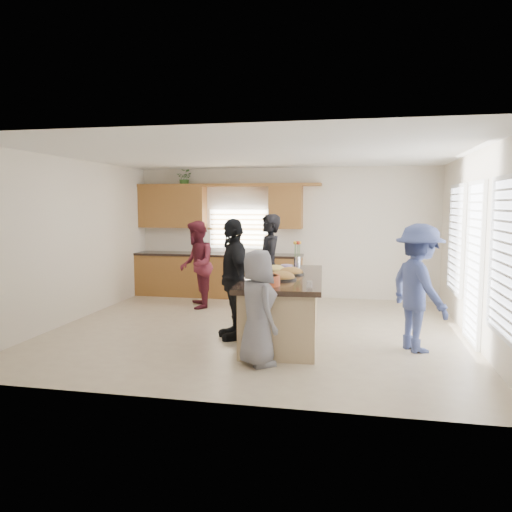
% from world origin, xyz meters
% --- Properties ---
extents(floor, '(6.50, 6.50, 0.00)m').
position_xyz_m(floor, '(0.00, 0.00, 0.00)').
color(floor, beige).
rests_on(floor, ground).
extents(room_shell, '(6.52, 6.02, 2.81)m').
position_xyz_m(room_shell, '(0.00, 0.00, 1.90)').
color(room_shell, silver).
rests_on(room_shell, ground).
extents(back_cabinetry, '(4.08, 0.66, 2.46)m').
position_xyz_m(back_cabinetry, '(-1.47, 2.73, 0.91)').
color(back_cabinetry, '#965C2B').
rests_on(back_cabinetry, ground).
extents(right_wall_glazing, '(0.06, 4.00, 2.25)m').
position_xyz_m(right_wall_glazing, '(3.22, -0.13, 1.34)').
color(right_wall_glazing, white).
rests_on(right_wall_glazing, ground).
extents(island, '(1.33, 2.77, 0.95)m').
position_xyz_m(island, '(0.48, -0.36, 0.45)').
color(island, tan).
rests_on(island, ground).
extents(platter_front, '(0.45, 0.45, 0.18)m').
position_xyz_m(platter_front, '(0.49, -0.73, 0.98)').
color(platter_front, black).
rests_on(platter_front, island).
extents(platter_mid, '(0.41, 0.41, 0.17)m').
position_xyz_m(platter_mid, '(0.57, -0.19, 0.98)').
color(platter_mid, black).
rests_on(platter_mid, island).
extents(platter_back, '(0.36, 0.36, 0.14)m').
position_xyz_m(platter_back, '(0.28, 0.10, 0.98)').
color(platter_back, black).
rests_on(platter_back, island).
extents(salad_bowl, '(0.38, 0.38, 0.14)m').
position_xyz_m(salad_bowl, '(0.38, -1.32, 1.03)').
color(salad_bowl, '#BF4923').
rests_on(salad_bowl, island).
extents(clear_cup, '(0.08, 0.08, 0.09)m').
position_xyz_m(clear_cup, '(0.97, -1.41, 1.00)').
color(clear_cup, white).
rests_on(clear_cup, island).
extents(plate_stack, '(0.20, 0.20, 0.05)m').
position_xyz_m(plate_stack, '(0.39, 0.55, 0.98)').
color(plate_stack, '#B693D6').
rests_on(plate_stack, island).
extents(flower_vase, '(0.14, 0.14, 0.44)m').
position_xyz_m(flower_vase, '(0.55, 0.76, 1.19)').
color(flower_vase, silver).
rests_on(flower_vase, island).
extents(potted_plant, '(0.34, 0.29, 0.37)m').
position_xyz_m(potted_plant, '(-2.20, 2.82, 2.59)').
color(potted_plant, '#3C712D').
rests_on(potted_plant, back_cabinetry).
extents(woman_left_back, '(0.63, 0.78, 1.85)m').
position_xyz_m(woman_left_back, '(0.06, 0.71, 0.93)').
color(woman_left_back, black).
rests_on(woman_left_back, ground).
extents(woman_left_mid, '(0.88, 0.99, 1.70)m').
position_xyz_m(woman_left_mid, '(-1.50, 1.45, 0.85)').
color(woman_left_mid, maroon).
rests_on(woman_left_mid, ground).
extents(woman_left_front, '(0.87, 1.15, 1.81)m').
position_xyz_m(woman_left_front, '(-0.25, -0.54, 0.91)').
color(woman_left_front, black).
rests_on(woman_left_front, ground).
extents(woman_right_back, '(1.10, 1.31, 1.76)m').
position_xyz_m(woman_right_back, '(2.40, -0.67, 0.88)').
color(woman_right_back, '#3A477E').
rests_on(woman_right_back, ground).
extents(woman_right_front, '(0.79, 0.85, 1.46)m').
position_xyz_m(woman_right_front, '(0.35, -1.72, 0.73)').
color(woman_right_front, slate).
rests_on(woman_right_front, ground).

